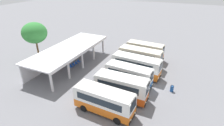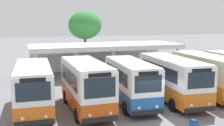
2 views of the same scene
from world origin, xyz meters
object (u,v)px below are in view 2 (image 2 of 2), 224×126
(waiting_chair_middle_seat, at_px, (110,70))
(city_bus_second_in_row, at_px, (86,84))
(waiting_chair_fourth_seat, at_px, (117,70))
(city_bus_middle_cream, at_px, (130,81))
(waiting_chair_end_by_column, at_px, (98,71))
(city_bus_nearest_orange, at_px, (34,86))
(city_bus_fifth_blue, at_px, (206,73))
(waiting_chair_second_from_end, at_px, (104,71))
(city_bus_fourth_amber, at_px, (172,77))

(waiting_chair_middle_seat, bearing_deg, city_bus_second_in_row, -116.43)
(waiting_chair_fourth_seat, bearing_deg, city_bus_middle_cream, -104.73)
(city_bus_middle_cream, bearing_deg, waiting_chair_middle_seat, 79.00)
(waiting_chair_end_by_column, height_order, waiting_chair_fourth_seat, same)
(city_bus_nearest_orange, bearing_deg, waiting_chair_middle_seat, 49.06)
(city_bus_fifth_blue, bearing_deg, city_bus_nearest_orange, 178.43)
(city_bus_second_in_row, height_order, waiting_chair_end_by_column, city_bus_second_in_row)
(city_bus_fifth_blue, distance_m, waiting_chair_second_from_end, 11.86)
(waiting_chair_end_by_column, bearing_deg, city_bus_fourth_amber, -76.05)
(city_bus_nearest_orange, relative_size, waiting_chair_end_by_column, 8.63)
(city_bus_fourth_amber, distance_m, waiting_chair_fourth_seat, 10.85)
(city_bus_middle_cream, height_order, waiting_chair_second_from_end, city_bus_middle_cream)
(city_bus_fifth_blue, distance_m, waiting_chair_fourth_seat, 11.19)
(city_bus_nearest_orange, relative_size, city_bus_fourth_amber, 0.93)
(city_bus_fourth_amber, relative_size, city_bus_fifth_blue, 1.05)
(city_bus_nearest_orange, bearing_deg, waiting_chair_fourth_seat, 46.68)
(city_bus_fifth_blue, bearing_deg, waiting_chair_second_from_end, 116.79)
(city_bus_fifth_blue, height_order, waiting_chair_middle_seat, city_bus_fifth_blue)
(city_bus_fourth_amber, relative_size, waiting_chair_second_from_end, 9.29)
(waiting_chair_middle_seat, bearing_deg, city_bus_fifth_blue, -66.32)
(city_bus_fourth_amber, distance_m, waiting_chair_middle_seat, 10.95)
(city_bus_fifth_blue, xyz_separation_m, waiting_chair_fourth_seat, (-3.87, 10.42, -1.30))
(city_bus_middle_cream, xyz_separation_m, city_bus_fifth_blue, (6.67, 0.26, 0.07))
(city_bus_nearest_orange, distance_m, city_bus_middle_cream, 6.70)
(city_bus_second_in_row, height_order, waiting_chair_fourth_seat, city_bus_second_in_row)
(city_bus_middle_cream, relative_size, waiting_chair_end_by_column, 8.19)
(city_bus_fourth_amber, bearing_deg, city_bus_second_in_row, -179.13)
(city_bus_second_in_row, relative_size, city_bus_fifth_blue, 0.92)
(waiting_chair_end_by_column, relative_size, waiting_chair_fourth_seat, 1.00)
(city_bus_fifth_blue, bearing_deg, waiting_chair_middle_seat, 113.68)
(waiting_chair_end_by_column, bearing_deg, city_bus_second_in_row, -109.93)
(city_bus_fourth_amber, height_order, city_bus_fifth_blue, city_bus_fifth_blue)
(city_bus_fourth_amber, height_order, waiting_chair_middle_seat, city_bus_fourth_amber)
(waiting_chair_middle_seat, bearing_deg, city_bus_fourth_amber, -83.39)
(city_bus_second_in_row, height_order, waiting_chair_second_from_end, city_bus_second_in_row)
(city_bus_nearest_orange, xyz_separation_m, waiting_chair_end_by_column, (7.31, 10.15, -1.22))
(waiting_chair_middle_seat, bearing_deg, waiting_chair_second_from_end, 175.47)
(city_bus_second_in_row, height_order, city_bus_fourth_amber, city_bus_second_in_row)
(city_bus_fifth_blue, bearing_deg, waiting_chair_end_by_column, 119.85)
(waiting_chair_fourth_seat, bearing_deg, city_bus_fourth_amber, -87.19)
(city_bus_fourth_amber, bearing_deg, city_bus_nearest_orange, 175.94)
(city_bus_second_in_row, relative_size, waiting_chair_end_by_column, 8.19)
(city_bus_nearest_orange, distance_m, city_bus_fifth_blue, 13.35)
(city_bus_fourth_amber, relative_size, waiting_chair_middle_seat, 9.29)
(city_bus_fifth_blue, relative_size, waiting_chair_middle_seat, 8.86)
(city_bus_second_in_row, relative_size, city_bus_middle_cream, 1.00)
(city_bus_second_in_row, xyz_separation_m, waiting_chair_fourth_seat, (6.14, 10.87, -1.30))
(city_bus_fifth_blue, relative_size, waiting_chair_end_by_column, 8.86)
(city_bus_nearest_orange, distance_m, city_bus_second_in_row, 3.44)
(city_bus_nearest_orange, relative_size, waiting_chair_second_from_end, 8.63)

